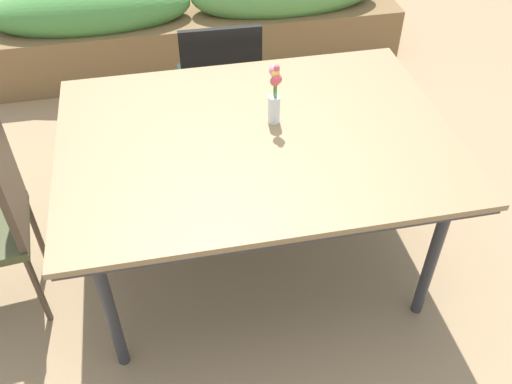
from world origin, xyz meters
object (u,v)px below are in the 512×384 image
(dining_table, at_px, (256,145))
(flower_vase, at_px, (275,94))
(chair_far_side, at_px, (220,81))
(planter_box, at_px, (194,23))

(dining_table, relative_size, flower_vase, 5.87)
(chair_far_side, distance_m, flower_vase, 0.92)
(flower_vase, relative_size, planter_box, 0.09)
(chair_far_side, bearing_deg, planter_box, 93.08)
(dining_table, bearing_deg, chair_far_side, 91.66)
(planter_box, bearing_deg, chair_far_side, -88.61)
(chair_far_side, bearing_deg, dining_table, -86.65)
(chair_far_side, distance_m, planter_box, 1.08)
(dining_table, height_order, planter_box, dining_table)
(dining_table, distance_m, flower_vase, 0.23)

